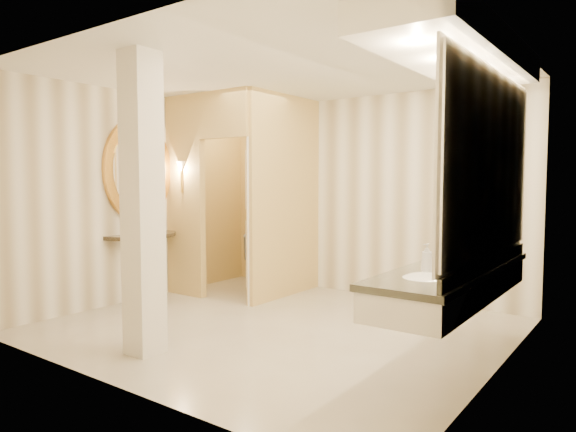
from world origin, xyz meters
name	(u,v)px	position (x,y,z in m)	size (l,w,h in m)	color
floor	(276,326)	(0.00, 0.00, 0.00)	(4.50, 4.50, 0.00)	beige
ceiling	(276,71)	(0.00, 0.00, 2.70)	(4.50, 4.50, 0.00)	white
wall_back	(365,196)	(0.00, 2.00, 1.35)	(4.50, 0.02, 2.70)	white
wall_front	(113,210)	(0.00, -2.00, 1.35)	(4.50, 0.02, 2.70)	white
wall_left	(140,197)	(-2.25, 0.00, 1.35)	(0.02, 4.00, 2.70)	white
wall_right	(500,207)	(2.25, 0.00, 1.35)	(0.02, 4.00, 2.70)	white
toilet_closet	(252,194)	(-1.13, 0.96, 1.39)	(1.50, 1.55, 2.70)	#F0D47D
wall_sconce	(181,168)	(-1.93, 0.43, 1.73)	(0.14, 0.14, 0.42)	gold
vanity	(459,173)	(1.98, -0.19, 1.63)	(0.75, 2.44, 2.09)	silver
console_shelf	(139,197)	(-2.21, -0.05, 1.35)	(1.04, 1.04, 1.97)	black
pillar	(143,205)	(-0.45, -1.37, 1.35)	(0.28, 0.28, 2.70)	silver
tissue_box	(141,229)	(-2.06, -0.14, 0.95)	(0.14, 0.14, 0.14)	black
toilet	(276,261)	(-1.11, 1.44, 0.41)	(0.46, 0.81, 0.83)	white
soap_bottle_a	(445,258)	(1.88, -0.18, 0.94)	(0.05, 0.06, 0.12)	beige
soap_bottle_b	(458,255)	(1.91, 0.07, 0.93)	(0.08, 0.08, 0.10)	silver
soap_bottle_c	(427,258)	(1.89, -0.63, 0.99)	(0.08, 0.09, 0.22)	#C6B28C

